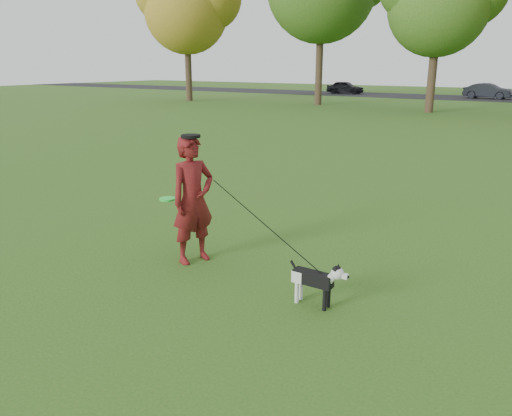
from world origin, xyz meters
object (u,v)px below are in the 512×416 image
Objects in this scene: dog at (318,278)px; car_left at (345,87)px; man at (193,200)px; car_mid at (488,91)px.

car_left reaches higher than dog.
car_mid is at bearing 21.38° from man.
man is 42.52m from car_left.
dog is at bearing -159.44° from car_left.
man reaches higher than dog.
man is at bearing 171.79° from dog.
car_mid is at bearing -92.69° from car_left.
dog is at bearing -167.10° from car_mid.
car_mid is (-4.75, 40.06, 0.27)m from dog.
man reaches higher than car_left.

